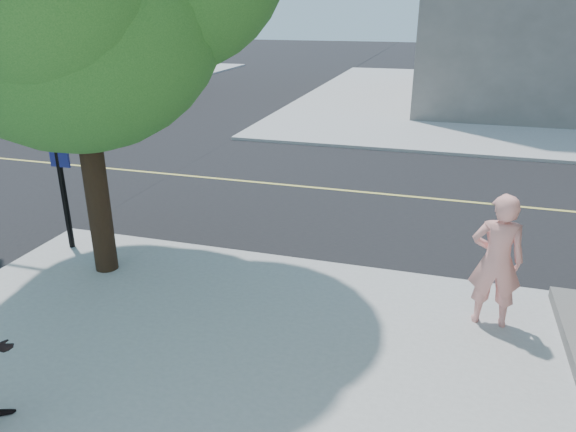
% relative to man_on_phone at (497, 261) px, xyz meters
% --- Properties ---
extents(ground, '(140.00, 140.00, 0.00)m').
position_rel_man_on_phone_xyz_m(ground, '(-7.40, 1.30, -1.14)').
color(ground, black).
rests_on(ground, ground).
extents(road_ew, '(140.00, 9.00, 0.01)m').
position_rel_man_on_phone_xyz_m(road_ew, '(-7.40, 5.80, -1.14)').
color(road_ew, black).
rests_on(road_ew, ground).
extents(sidewalk_nw, '(26.00, 25.00, 0.12)m').
position_rel_man_on_phone_xyz_m(sidewalk_nw, '(-30.40, 22.80, -1.08)').
color(sidewalk_nw, '#A7A7A7').
rests_on(sidewalk_nw, ground).
extents(man_on_phone, '(0.75, 0.49, 2.05)m').
position_rel_man_on_phone_xyz_m(man_on_phone, '(0.00, 0.00, 0.00)').
color(man_on_phone, pink).
rests_on(man_on_phone, sidewalk_se).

